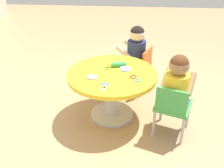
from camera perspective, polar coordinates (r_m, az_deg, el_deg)
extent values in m
plane|color=tan|center=(2.68, 0.00, -6.97)|extent=(10.00, 10.00, 0.00)
cylinder|color=silver|center=(2.67, 0.00, -6.71)|extent=(0.44, 0.44, 0.03)
cylinder|color=silver|center=(2.55, 0.00, -2.83)|extent=(0.12, 0.12, 0.46)
cylinder|color=yellow|center=(2.42, 0.00, 2.15)|extent=(0.86, 0.86, 0.04)
cylinder|color=#B7B7BC|center=(2.55, 16.75, -6.75)|extent=(0.03, 0.03, 0.28)
cylinder|color=#B7B7BC|center=(2.57, 11.08, -5.46)|extent=(0.03, 0.03, 0.28)
cylinder|color=#B7B7BC|center=(2.34, 15.62, -10.25)|extent=(0.03, 0.03, 0.28)
cylinder|color=#B7B7BC|center=(2.37, 9.42, -8.79)|extent=(0.03, 0.03, 0.28)
cube|color=green|center=(2.36, 13.66, -4.70)|extent=(0.38, 0.38, 0.04)
cube|color=green|center=(2.18, 13.27, -3.76)|extent=(0.11, 0.26, 0.22)
cube|color=#3F4772|center=(2.36, 13.67, -4.65)|extent=(0.35, 0.34, 0.04)
cylinder|color=yellow|center=(2.27, 14.17, -1.11)|extent=(0.21, 0.21, 0.30)
sphere|color=#997051|center=(2.17, 14.90, 4.04)|extent=(0.17, 0.17, 0.17)
sphere|color=#593319|center=(2.16, 14.94, 4.35)|extent=(0.16, 0.16, 0.16)
cylinder|color=#997051|center=(2.34, 17.38, -0.02)|extent=(0.22, 0.13, 0.17)
cylinder|color=#997051|center=(2.36, 12.17, 1.09)|extent=(0.22, 0.13, 0.17)
cylinder|color=#B7B7BC|center=(3.23, 3.97, 2.73)|extent=(0.03, 0.03, 0.28)
cylinder|color=#B7B7BC|center=(3.02, 1.98, 0.74)|extent=(0.03, 0.03, 0.28)
cylinder|color=#B7B7BC|center=(3.15, 8.31, 1.73)|extent=(0.03, 0.03, 0.28)
cylinder|color=#B7B7BC|center=(2.93, 6.58, -0.39)|extent=(0.03, 0.03, 0.28)
cube|color=orange|center=(3.00, 5.35, 3.90)|extent=(0.39, 0.39, 0.04)
cube|color=orange|center=(2.91, 7.93, 5.62)|extent=(0.26, 0.12, 0.22)
cube|color=#3F4772|center=(3.00, 5.35, 3.93)|extent=(0.35, 0.36, 0.04)
cylinder|color=navy|center=(2.93, 5.50, 6.92)|extent=(0.21, 0.21, 0.30)
sphere|color=beige|center=(2.85, 5.72, 11.12)|extent=(0.17, 0.17, 0.17)
sphere|color=black|center=(2.85, 5.74, 11.36)|extent=(0.16, 0.16, 0.16)
cylinder|color=beige|center=(3.05, 4.56, 8.39)|extent=(0.13, 0.22, 0.17)
cylinder|color=beige|center=(2.87, 2.82, 6.98)|extent=(0.13, 0.22, 0.17)
cylinder|color=green|center=(2.52, 1.50, 4.45)|extent=(0.08, 0.15, 0.05)
cylinder|color=yellow|center=(2.51, -0.58, 4.31)|extent=(0.03, 0.05, 0.02)
cylinder|color=yellow|center=(2.54, 3.56, 4.58)|extent=(0.03, 0.05, 0.02)
cube|color=silver|center=(2.17, -1.78, -0.77)|extent=(0.11, 0.03, 0.01)
cube|color=silver|center=(2.17, -1.78, -0.77)|extent=(0.11, 0.04, 0.01)
torus|color=#3F72CC|center=(2.22, -1.94, 0.04)|extent=(0.04, 0.04, 0.01)
torus|color=#3F72CC|center=(2.21, -1.03, -0.03)|extent=(0.04, 0.04, 0.01)
cylinder|color=#8CCCF2|center=(2.47, 3.05, 3.44)|extent=(0.11, 0.11, 0.02)
cylinder|color=pink|center=(2.33, -4.53, 1.53)|extent=(0.10, 0.10, 0.01)
torus|color=red|center=(2.34, 4.81, 1.64)|extent=(0.07, 0.07, 0.01)
torus|color=#3F99D8|center=(2.28, 5.76, 0.83)|extent=(0.05, 0.05, 0.01)
torus|color=#4CB259|center=(2.49, -1.05, 3.55)|extent=(0.06, 0.06, 0.01)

